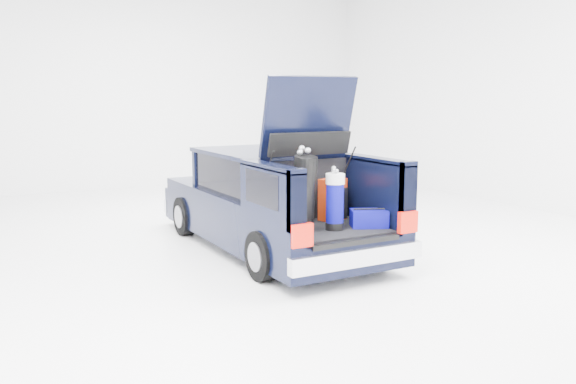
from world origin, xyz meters
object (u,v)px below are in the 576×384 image
red_suitcase (333,200)px  blue_duffel (369,218)px  black_golf_bag (304,193)px  blue_golf_bag (335,201)px  car (268,202)px

red_suitcase → blue_duffel: 0.62m
red_suitcase → blue_duffel: red_suitcase is taller
red_suitcase → black_golf_bag: 0.74m
black_golf_bag → blue_golf_bag: 0.40m
black_golf_bag → blue_golf_bag: (0.34, -0.17, -0.11)m
black_golf_bag → blue_golf_bag: black_golf_bag is taller
blue_duffel → black_golf_bag: bearing=-172.4°
black_golf_bag → blue_duffel: 0.91m
red_suitcase → blue_golf_bag: blue_golf_bag is taller
blue_golf_bag → car: bearing=113.9°
red_suitcase → blue_duffel: size_ratio=1.09×
car → blue_duffel: bearing=-74.5°
blue_golf_bag → blue_duffel: blue_golf_bag is taller
car → red_suitcase: car is taller
car → red_suitcase: 1.29m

